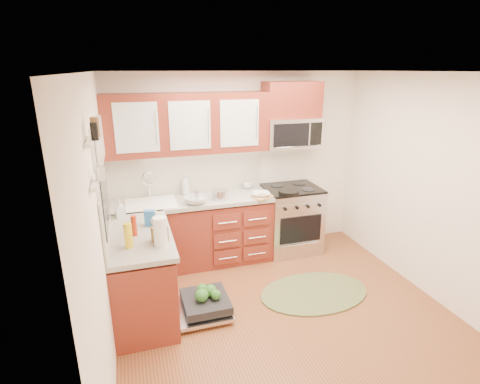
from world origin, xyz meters
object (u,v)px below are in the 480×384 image
object	(u,v)px
sink	(152,213)
bowl_b	(196,200)
microwave	(291,133)
cutting_board	(264,197)
cup	(247,185)
rug	(314,293)
dishwasher	(202,306)
stock_pot	(220,195)
upper_cabinets	(188,124)
range	(291,219)
skillet	(289,192)
paper_towel_roll	(160,231)
bowl_a	(261,195)

from	to	relation	value
sink	bowl_b	size ratio (longest dim) A/B	2.16
microwave	bowl_b	size ratio (longest dim) A/B	2.65
cutting_board	cup	size ratio (longest dim) A/B	2.33
rug	bowl_b	xyz separation A→B (m)	(-1.20, 0.96, 0.96)
dishwasher	cup	xyz separation A→B (m)	(0.95, 1.35, 0.88)
stock_pot	bowl_b	bearing A→B (deg)	-168.87
upper_cabinets	range	world-z (taller)	upper_cabinets
microwave	dishwasher	bearing A→B (deg)	-140.93
rug	cutting_board	size ratio (longest dim) A/B	4.37
skillet	paper_towel_roll	distance (m)	2.02
stock_pot	bowl_a	size ratio (longest dim) A/B	0.93
cutting_board	paper_towel_roll	size ratio (longest dim) A/B	1.06
paper_towel_roll	bowl_a	world-z (taller)	paper_towel_roll
range	cup	distance (m)	0.80
bowl_a	bowl_b	bearing A→B (deg)	-179.64
rug	paper_towel_roll	world-z (taller)	paper_towel_roll
bowl_b	rug	bearing A→B (deg)	-38.81
range	stock_pot	xyz separation A→B (m)	(-1.07, -0.12, 0.52)
range	skillet	bearing A→B (deg)	-124.05
dishwasher	stock_pot	size ratio (longest dim) A/B	3.23
skillet	cutting_board	xyz separation A→B (m)	(-0.33, 0.04, -0.04)
paper_towel_roll	microwave	bearing A→B (deg)	34.91
dishwasher	cup	distance (m)	1.87
upper_cabinets	skillet	xyz separation A→B (m)	(1.24, -0.40, -0.90)
upper_cabinets	bowl_a	distance (m)	1.31
cutting_board	bowl_b	bearing A→B (deg)	178.08
upper_cabinets	paper_towel_roll	bearing A→B (deg)	-110.94
microwave	bowl_b	world-z (taller)	microwave
dishwasher	range	bearing A→B (deg)	36.27
rug	skillet	xyz separation A→B (m)	(0.03, 0.89, 0.97)
microwave	paper_towel_roll	distance (m)	2.44
range	cutting_board	distance (m)	0.71
dishwasher	bowl_a	bearing A→B (deg)	43.41
bowl_b	cutting_board	bearing A→B (deg)	-1.92
stock_pot	paper_towel_roll	size ratio (longest dim) A/B	0.77
range	dishwasher	bearing A→B (deg)	-143.73
rug	paper_towel_roll	size ratio (longest dim) A/B	4.65
dishwasher	stock_pot	xyz separation A→B (m)	(0.47, 1.01, 0.89)
cutting_board	bowl_a	bearing A→B (deg)	130.29
bowl_a	range	bearing A→B (deg)	18.24
skillet	bowl_a	world-z (taller)	skillet
sink	rug	world-z (taller)	sink
range	bowl_b	bearing A→B (deg)	-172.65
bowl_a	cup	world-z (taller)	cup
upper_cabinets	sink	world-z (taller)	upper_cabinets
upper_cabinets	cup	xyz separation A→B (m)	(0.81, 0.07, -0.90)
bowl_a	cup	bearing A→B (deg)	98.66
paper_towel_roll	stock_pot	bearing A→B (deg)	52.28
range	bowl_b	world-z (taller)	bowl_b
skillet	stock_pot	xyz separation A→B (m)	(-0.90, 0.13, 0.01)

